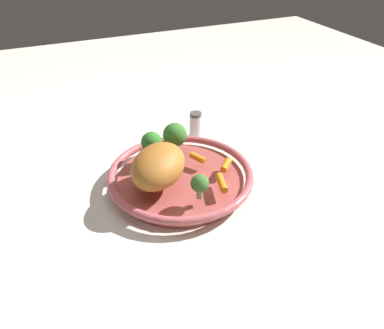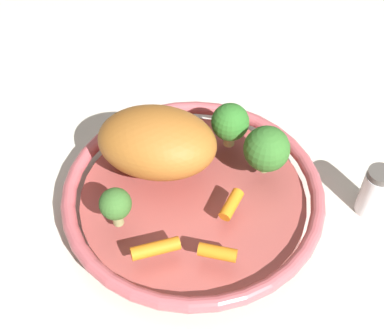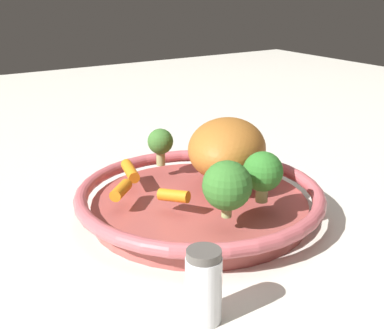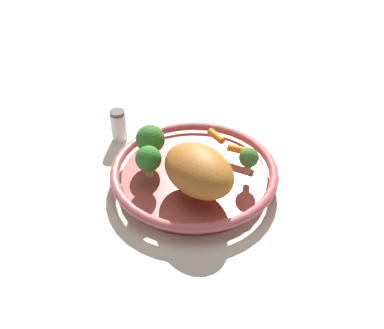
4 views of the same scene
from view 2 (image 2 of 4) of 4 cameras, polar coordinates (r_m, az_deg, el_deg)
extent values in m
plane|color=silver|center=(0.72, 0.12, -4.52)|extent=(2.55, 2.55, 0.00)
cylinder|color=#A84C47|center=(0.71, 0.12, -3.94)|extent=(0.29, 0.29, 0.02)
torus|color=#C1585E|center=(0.69, 0.12, -2.86)|extent=(0.34, 0.34, 0.02)
ellipsoid|color=#AF6727|center=(0.68, -3.73, 2.38)|extent=(0.18, 0.19, 0.08)
cylinder|color=orange|center=(0.66, 4.20, -4.24)|extent=(0.03, 0.04, 0.02)
cylinder|color=orange|center=(0.62, 2.71, -9.29)|extent=(0.04, 0.04, 0.02)
cylinder|color=orange|center=(0.62, -3.89, -8.87)|extent=(0.03, 0.06, 0.02)
cylinder|color=#99A766|center=(0.70, 7.65, -0.16)|extent=(0.01, 0.01, 0.01)
sphere|color=#36732B|center=(0.68, 7.92, 1.65)|extent=(0.06, 0.06, 0.06)
cylinder|color=#96AB66|center=(0.73, 3.94, 2.76)|extent=(0.02, 0.02, 0.02)
sphere|color=#317729|center=(0.71, 4.07, 4.51)|extent=(0.05, 0.05, 0.05)
cylinder|color=tan|center=(0.65, -7.92, -5.52)|extent=(0.01, 0.01, 0.02)
sphere|color=#3B6E2C|center=(0.63, -8.17, -4.08)|extent=(0.04, 0.04, 0.04)
cylinder|color=white|center=(0.73, 18.66, -2.93)|extent=(0.03, 0.03, 0.07)
cylinder|color=#56514C|center=(0.70, 19.40, -1.00)|extent=(0.03, 0.03, 0.01)
camera|label=1|loc=(0.76, -71.83, 16.00)|focal=35.17mm
camera|label=3|loc=(0.81, 54.19, 9.38)|focal=48.64mm
camera|label=4|loc=(1.08, -37.40, 44.49)|focal=43.19mm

